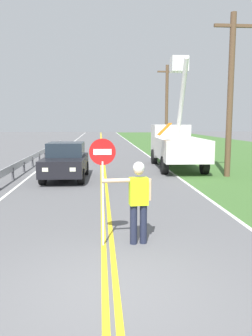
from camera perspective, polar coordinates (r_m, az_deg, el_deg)
The scene contains 13 objects.
ground_plane at distance 5.71m, azimuth -2.63°, elevation -20.12°, with size 160.00×160.00×0.00m, color #5B5B5E.
grass_verge_right at distance 27.78m, azimuth 20.64°, elevation 1.93°, with size 16.00×110.00×0.01m, color #3D662D.
centerline_yellow_left at distance 25.18m, azimuth -4.26°, elevation 1.85°, with size 0.11×110.00×0.01m, color yellow.
centerline_yellow_right at distance 25.18m, azimuth -3.85°, elevation 1.85°, with size 0.11×110.00×0.01m, color yellow.
edge_line_right at distance 25.46m, azimuth 4.08°, elevation 1.92°, with size 0.12×110.00×0.01m, color silver.
edge_line_left at distance 25.42m, azimuth -12.20°, elevation 1.75°, with size 0.12×110.00×0.01m, color silver.
flagger_worker at distance 7.32m, azimuth 2.07°, elevation -5.01°, with size 1.08×0.27×1.83m.
stop_sign_paddle at distance 7.08m, azimuth -4.01°, elevation -0.00°, with size 0.56×0.04×2.33m.
utility_bucket_truck at distance 19.68m, azimuth 8.46°, elevation 4.26°, with size 2.89×6.89×6.17m.
oncoming_sedan_nearest at distance 15.81m, azimuth -10.23°, elevation 1.12°, with size 2.02×4.16×1.70m.
utility_pole_near at distance 16.99m, azimuth 17.34°, elevation 12.08°, with size 1.80×0.28×7.65m.
utility_pole_mid at distance 31.64m, azimuth 6.93°, elevation 10.41°, with size 1.80×0.28×7.75m.
guardrail_left_shoulder at distance 19.63m, azimuth -16.31°, elevation 1.32°, with size 0.10×32.00×0.71m.
Camera 1 is at (-0.14, -5.04, 2.69)m, focal length 35.81 mm.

